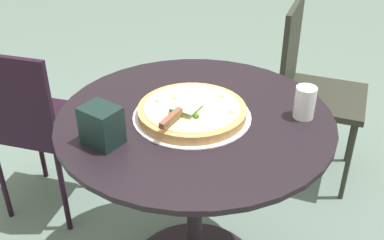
{
  "coord_description": "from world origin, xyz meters",
  "views": [
    {
      "loc": [
        0.6,
        -1.15,
        1.53
      ],
      "look_at": [
        -0.01,
        -0.01,
        0.74
      ],
      "focal_mm": 43.35,
      "sensor_mm": 36.0,
      "label": 1
    }
  ],
  "objects_px": {
    "patio_table": "(195,168)",
    "pizza_server": "(179,111)",
    "pizza_on_tray": "(192,112)",
    "drinking_cup": "(305,102)",
    "napkin_dispenser": "(102,125)",
    "patio_chair_corner": "(31,120)",
    "patio_chair_far": "(310,81)"
  },
  "relations": [
    {
      "from": "patio_table",
      "to": "pizza_server",
      "type": "distance_m",
      "value": 0.29
    },
    {
      "from": "pizza_on_tray",
      "to": "patio_chair_far",
      "type": "relative_size",
      "value": 0.43
    },
    {
      "from": "patio_chair_corner",
      "to": "drinking_cup",
      "type": "bearing_deg",
      "value": 8.12
    },
    {
      "from": "pizza_on_tray",
      "to": "pizza_server",
      "type": "xyz_separation_m",
      "value": [
        -0.0,
        -0.08,
        0.04
      ]
    },
    {
      "from": "pizza_on_tray",
      "to": "patio_chair_corner",
      "type": "bearing_deg",
      "value": 179.1
    },
    {
      "from": "patio_chair_far",
      "to": "napkin_dispenser",
      "type": "bearing_deg",
      "value": -106.05
    },
    {
      "from": "napkin_dispenser",
      "to": "patio_chair_corner",
      "type": "bearing_deg",
      "value": -16.29
    },
    {
      "from": "pizza_server",
      "to": "napkin_dispenser",
      "type": "height_order",
      "value": "napkin_dispenser"
    },
    {
      "from": "pizza_server",
      "to": "drinking_cup",
      "type": "xyz_separation_m",
      "value": [
        0.32,
        0.25,
        -0.01
      ]
    },
    {
      "from": "pizza_on_tray",
      "to": "drinking_cup",
      "type": "distance_m",
      "value": 0.36
    },
    {
      "from": "patio_table",
      "to": "patio_chair_far",
      "type": "distance_m",
      "value": 0.89
    },
    {
      "from": "pizza_server",
      "to": "patio_table",
      "type": "bearing_deg",
      "value": 83.81
    },
    {
      "from": "patio_chair_corner",
      "to": "pizza_on_tray",
      "type": "bearing_deg",
      "value": -0.9
    },
    {
      "from": "drinking_cup",
      "to": "patio_table",
      "type": "bearing_deg",
      "value": -152.62
    },
    {
      "from": "patio_chair_far",
      "to": "patio_chair_corner",
      "type": "distance_m",
      "value": 1.29
    },
    {
      "from": "patio_table",
      "to": "pizza_server",
      "type": "relative_size",
      "value": 4.31
    },
    {
      "from": "pizza_on_tray",
      "to": "drinking_cup",
      "type": "bearing_deg",
      "value": 27.93
    },
    {
      "from": "pizza_on_tray",
      "to": "patio_chair_far",
      "type": "bearing_deg",
      "value": 79.33
    },
    {
      "from": "napkin_dispenser",
      "to": "patio_chair_corner",
      "type": "relative_size",
      "value": 0.14
    },
    {
      "from": "patio_chair_corner",
      "to": "napkin_dispenser",
      "type": "bearing_deg",
      "value": -23.48
    },
    {
      "from": "napkin_dispenser",
      "to": "pizza_server",
      "type": "bearing_deg",
      "value": -124.89
    },
    {
      "from": "napkin_dispenser",
      "to": "patio_chair_corner",
      "type": "distance_m",
      "value": 0.74
    },
    {
      "from": "drinking_cup",
      "to": "patio_chair_far",
      "type": "distance_m",
      "value": 0.78
    },
    {
      "from": "pizza_on_tray",
      "to": "patio_chair_far",
      "type": "distance_m",
      "value": 0.93
    },
    {
      "from": "drinking_cup",
      "to": "patio_chair_corner",
      "type": "height_order",
      "value": "drinking_cup"
    },
    {
      "from": "pizza_server",
      "to": "patio_chair_far",
      "type": "xyz_separation_m",
      "value": [
        0.17,
        0.97,
        -0.29
      ]
    },
    {
      "from": "drinking_cup",
      "to": "patio_chair_far",
      "type": "relative_size",
      "value": 0.12
    },
    {
      "from": "patio_table",
      "to": "drinking_cup",
      "type": "height_order",
      "value": "drinking_cup"
    },
    {
      "from": "napkin_dispenser",
      "to": "patio_chair_corner",
      "type": "height_order",
      "value": "napkin_dispenser"
    },
    {
      "from": "pizza_server",
      "to": "drinking_cup",
      "type": "distance_m",
      "value": 0.41
    },
    {
      "from": "pizza_on_tray",
      "to": "drinking_cup",
      "type": "xyz_separation_m",
      "value": [
        0.32,
        0.17,
        0.03
      ]
    },
    {
      "from": "pizza_server",
      "to": "drinking_cup",
      "type": "bearing_deg",
      "value": 37.76
    }
  ]
}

